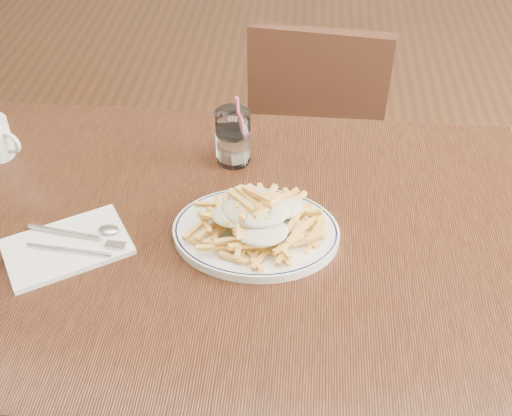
# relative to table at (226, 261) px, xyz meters

# --- Properties ---
(table) EXTENTS (1.20, 0.80, 0.75)m
(table) POSITION_rel_table_xyz_m (0.00, 0.00, 0.00)
(table) COLOR black
(table) RESTS_ON ground
(chair_far) EXTENTS (0.42, 0.42, 0.83)m
(chair_far) POSITION_rel_table_xyz_m (0.18, 0.78, -0.20)
(chair_far) COLOR #311910
(chair_far) RESTS_ON ground
(fries_plate) EXTENTS (0.37, 0.35, 0.02)m
(fries_plate) POSITION_rel_table_xyz_m (0.06, -0.01, 0.09)
(fries_plate) COLOR white
(fries_plate) RESTS_ON table
(loaded_fries) EXTENTS (0.24, 0.19, 0.07)m
(loaded_fries) POSITION_rel_table_xyz_m (0.06, -0.01, 0.13)
(loaded_fries) COLOR gold
(loaded_fries) RESTS_ON fries_plate
(napkin) EXTENTS (0.26, 0.23, 0.01)m
(napkin) POSITION_rel_table_xyz_m (-0.28, -0.07, 0.08)
(napkin) COLOR white
(napkin) RESTS_ON table
(cutlery) EXTENTS (0.20, 0.08, 0.01)m
(cutlery) POSITION_rel_table_xyz_m (-0.28, -0.06, 0.09)
(cutlery) COLOR silver
(cutlery) RESTS_ON napkin
(water_glass) EXTENTS (0.07, 0.07, 0.16)m
(water_glass) POSITION_rel_table_xyz_m (-0.01, 0.22, 0.13)
(water_glass) COLOR white
(water_glass) RESTS_ON table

